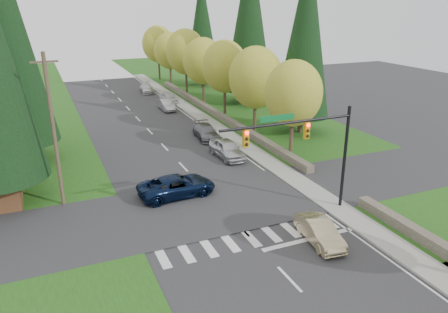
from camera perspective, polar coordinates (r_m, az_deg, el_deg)
ground at (r=23.09m, az=7.21°, el=-14.27°), size 120.00×120.00×0.00m
grass_east at (r=44.88m, az=8.76°, el=2.99°), size 14.00×110.00×0.06m
grass_west at (r=38.61m, az=-26.21°, el=-1.72°), size 14.00×110.00×0.06m
cross_street at (r=29.29m, az=-0.71°, el=-6.25°), size 120.00×8.00×0.10m
sidewalk_east at (r=43.80m, az=0.57°, el=2.85°), size 1.80×80.00×0.13m
curb_east at (r=43.48m, az=-0.45°, el=2.72°), size 0.20×80.00×0.13m
stone_wall_north at (r=51.46m, az=-1.31°, el=5.78°), size 0.70×40.00×0.70m
traffic_signal at (r=26.52m, az=10.97°, el=2.14°), size 8.70×0.37×6.80m
utility_pole at (r=29.33m, az=-21.36°, el=3.16°), size 1.60×0.24×10.00m
decid_tree_0 at (r=36.63m, az=9.07°, el=8.14°), size 4.80×4.80×8.37m
decid_tree_1 at (r=42.61m, az=4.15°, el=10.25°), size 5.20×5.20×8.80m
decid_tree_2 at (r=48.75m, az=0.10°, el=11.67°), size 5.00×5.00×8.82m
decid_tree_3 at (r=55.26m, az=-2.76°, el=12.35°), size 5.00×5.00×8.55m
decid_tree_4 at (r=61.80m, az=-5.04°, el=13.47°), size 5.40×5.40×9.18m
decid_tree_5 at (r=68.44m, az=-7.11°, el=13.57°), size 4.80×4.80×8.30m
decid_tree_6 at (r=75.14m, az=-8.62°, el=14.31°), size 5.20×5.20×8.86m
conifer_w_c at (r=38.36m, az=-27.23°, el=15.40°), size 6.46×6.46×20.80m
conifer_e_a at (r=43.65m, az=10.61°, el=15.49°), size 5.44×5.44×17.80m
conifer_e_b at (r=56.22m, az=3.35°, el=17.72°), size 6.12×6.12×19.80m
conifer_e_c at (r=68.73m, az=-2.91°, el=16.86°), size 5.10×5.10×16.80m
sedan_champagne at (r=25.32m, az=12.36°, el=-9.56°), size 1.84×4.09×1.30m
suv_navy at (r=30.34m, az=-6.17°, el=-3.85°), size 5.52×2.84×1.49m
parked_car_a at (r=37.45m, az=0.42°, el=1.00°), size 2.02×4.63×1.55m
parked_car_b at (r=42.75m, az=-2.35°, el=3.25°), size 2.30×4.77×1.34m
parked_car_c at (r=54.34m, az=-7.53°, el=6.70°), size 1.38×3.93×1.29m
parked_car_d at (r=58.25m, az=-7.24°, el=7.63°), size 1.88×4.08×1.35m
parked_car_e at (r=65.30m, az=-10.04°, el=8.76°), size 2.12×4.39×1.23m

